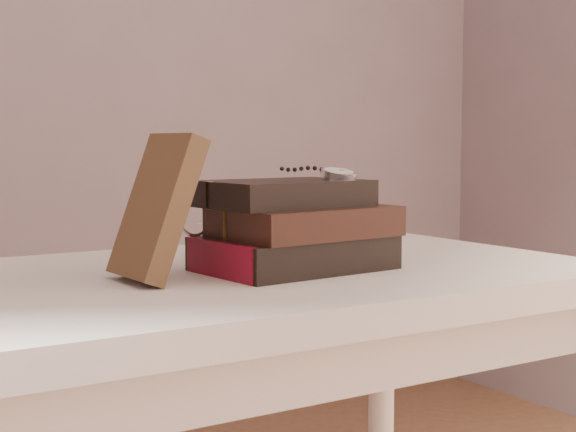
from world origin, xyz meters
TOP-DOWN VIEW (x-y plane):
  - table at (0.00, 0.35)m, footprint 1.00×0.60m
  - book_stack at (0.06, 0.31)m, footprint 0.27×0.19m
  - journal at (-0.14, 0.32)m, footprint 0.10×0.12m
  - pocket_watch at (0.13, 0.30)m, footprint 0.06×0.15m
  - eyeglasses at (-0.03, 0.38)m, footprint 0.11×0.13m

SIDE VIEW (x-z plane):
  - table at x=0.00m, z-range 0.28..1.03m
  - book_stack at x=0.06m, z-range 0.75..0.87m
  - eyeglasses at x=-0.03m, z-range 0.80..0.85m
  - journal at x=-0.14m, z-range 0.75..0.94m
  - pocket_watch at x=0.13m, z-range 0.87..0.89m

